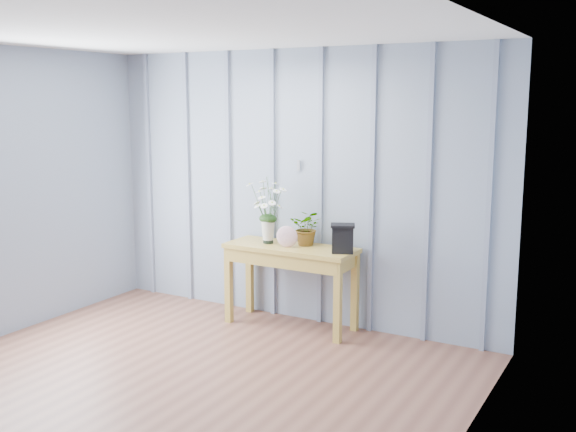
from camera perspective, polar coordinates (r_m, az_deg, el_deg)
The scene contains 7 objects.
ground at distance 4.78m, azimuth -12.82°, elevation -15.77°, with size 4.50×4.50×0.00m, color brown.
room_shell at distance 5.03m, azimuth -6.62°, elevation 9.11°, with size 4.00×4.50×2.50m.
sideboard at distance 6.06m, azimuth 0.23°, elevation -3.61°, with size 1.20×0.45×0.75m.
daisy_vase at distance 6.09m, azimuth -1.71°, elevation 1.08°, with size 0.42×0.32×0.59m.
spider_plant at distance 6.04m, azimuth 1.65°, elevation -0.99°, with size 0.29×0.25×0.32m, color #153410.
felt_disc_vessel at distance 5.96m, azimuth -0.08°, elevation -1.76°, with size 0.19×0.05×0.19m, color #9B4F72.
carved_box at distance 5.77m, azimuth 4.65°, elevation -1.88°, with size 0.25×0.23×0.25m.
Camera 1 is at (2.94, -3.16, 2.05)m, focal length 42.00 mm.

